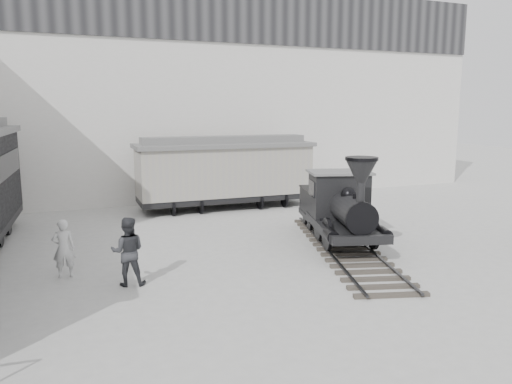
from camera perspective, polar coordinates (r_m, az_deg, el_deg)
name	(u,v)px	position (r m, az deg, el deg)	size (l,w,h in m)	color
ground	(349,288)	(13.75, 10.53, -10.73)	(90.00, 90.00, 0.00)	#9E9E9B
north_wall	(193,92)	(26.72, -7.20, 11.23)	(34.00, 2.51, 11.00)	silver
locomotive	(341,211)	(17.61, 9.67, -2.21)	(4.54, 9.24, 3.20)	#35302C
boxcar	(225,171)	(23.76, -3.58, 2.45)	(8.49, 2.87, 3.45)	black
visitor_a	(64,248)	(15.11, -21.13, -6.02)	(0.61, 0.40, 1.68)	silver
visitor_b	(128,251)	(13.90, -14.44, -6.59)	(0.91, 0.71, 1.87)	#2E2F33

